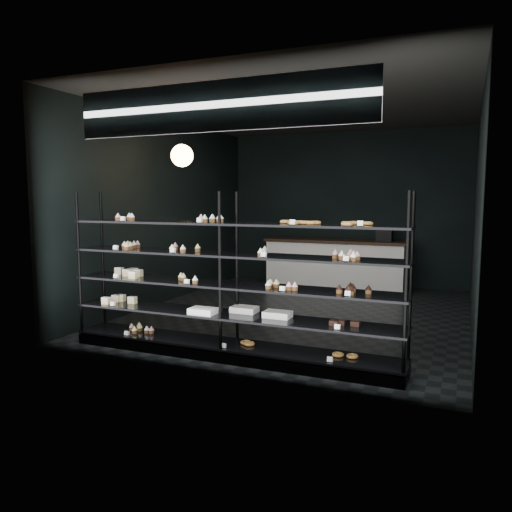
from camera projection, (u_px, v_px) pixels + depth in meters
name	position (u px, v px, depth m)	size (l,w,h in m)	color
room	(302.00, 213.00, 7.80)	(5.01, 6.01, 3.20)	black
display_shelf	(227.00, 304.00, 5.72)	(4.00, 0.50, 1.91)	black
signage	(215.00, 106.00, 4.99)	(3.30, 0.05, 0.50)	#0D0C3F
pendant_lamp	(182.00, 156.00, 7.28)	(0.32, 0.32, 0.89)	black
service_counter	(336.00, 263.00, 10.25)	(2.91, 0.65, 1.23)	silver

